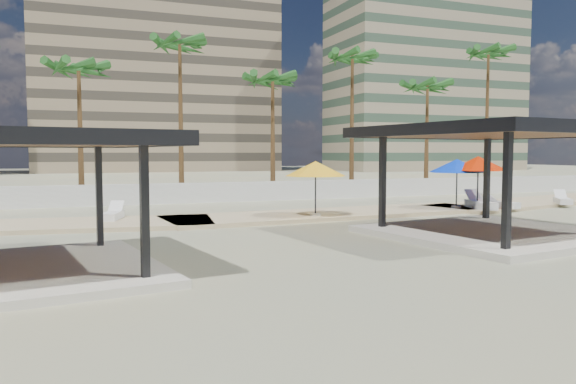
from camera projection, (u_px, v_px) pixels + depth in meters
name	position (u px, v px, depth m)	size (l,w,h in m)	color
ground	(371.00, 239.00, 19.29)	(200.00, 200.00, 0.00)	tan
promenade	(328.00, 213.00, 27.14)	(44.45, 7.97, 0.24)	#C6B284
boundary_wall	(240.00, 192.00, 34.13)	(56.00, 0.30, 1.20)	silver
building_mid	(156.00, 84.00, 92.27)	(38.00, 16.00, 30.40)	#847259
building_east	(425.00, 70.00, 96.80)	(32.00, 15.00, 36.40)	gray
pavilion_central	(495.00, 171.00, 19.71)	(8.72, 8.72, 3.90)	beige
pavilion_west	(13.00, 191.00, 13.31)	(7.75, 7.75, 3.46)	beige
umbrella_b	(316.00, 169.00, 24.71)	(3.30, 3.30, 2.42)	beige
umbrella_c	(478.00, 164.00, 28.01)	(3.36, 3.36, 2.62)	beige
umbrella_d	(457.00, 166.00, 28.28)	(2.87, 2.87, 2.48)	beige
lounger_a	(113.00, 215.00, 23.60)	(1.16, 1.97, 0.71)	white
lounger_b	(480.00, 204.00, 28.18)	(1.39, 2.50, 0.90)	white
lounger_c	(501.00, 204.00, 28.63)	(1.13, 1.99, 0.72)	white
lounger_d	(563.00, 200.00, 30.86)	(1.62, 1.94, 0.73)	white
palm_c	(79.00, 73.00, 32.34)	(3.00, 3.00, 8.68)	brown
palm_d	(180.00, 51.00, 35.13)	(3.00, 3.00, 10.60)	brown
palm_e	(273.00, 84.00, 36.96)	(3.00, 3.00, 8.61)	brown
palm_f	(352.00, 63.00, 39.20)	(3.00, 3.00, 10.45)	brown
palm_g	(428.00, 91.00, 41.11)	(3.00, 3.00, 8.66)	brown
palm_h	(488.00, 59.00, 43.65)	(3.00, 3.00, 11.54)	brown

